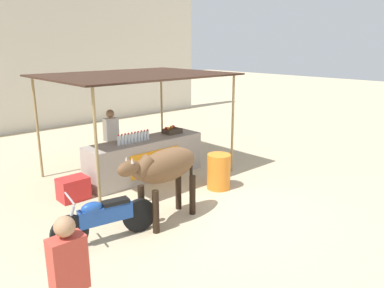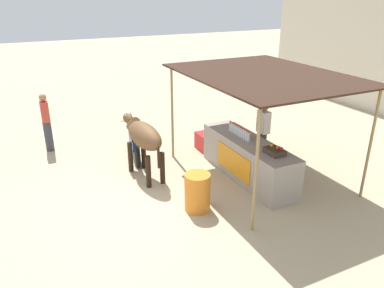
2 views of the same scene
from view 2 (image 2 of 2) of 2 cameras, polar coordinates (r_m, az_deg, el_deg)
name	(u,v)px [view 2 (image 2 of 2)]	position (r m, az deg, el deg)	size (l,w,h in m)	color
ground_plane	(163,197)	(8.36, -4.46, -8.03)	(60.00, 60.00, 0.00)	tan
stall_counter	(248,159)	(9.06, 8.46, -2.26)	(3.00, 0.82, 0.96)	#9E9389
stall_awning	(264,78)	(8.63, 10.88, 9.87)	(4.20, 3.20, 2.51)	#382319
water_bottle_row	(239,131)	(9.08, 7.19, 1.92)	(0.88, 0.07, 0.25)	silver
fruit_crate	(275,151)	(8.22, 12.51, -1.03)	(0.44, 0.32, 0.18)	#3F3326
vendor_behind_counter	(263,133)	(9.69, 10.72, 1.60)	(0.34, 0.22, 1.65)	#383842
cooler_box	(206,142)	(10.63, 2.13, 0.37)	(0.60, 0.44, 0.48)	red
water_barrel	(197,192)	(7.70, 0.83, -7.34)	(0.53, 0.53, 0.80)	orange
cow	(143,137)	(8.88, -7.42, 1.14)	(1.85, 0.69, 1.44)	brown
motorcycle_parked	(134,142)	(10.19, -8.84, 0.24)	(1.79, 0.57, 0.90)	black
passerby_on_street	(46,122)	(11.11, -21.31, 3.14)	(0.34, 0.22, 1.65)	#383842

